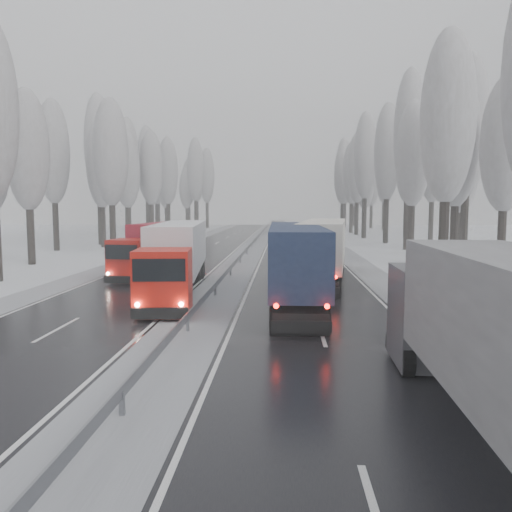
# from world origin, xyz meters

# --- Properties ---
(carriageway_right) EXTENTS (7.50, 200.00, 0.03)m
(carriageway_right) POSITION_xyz_m (5.25, 30.00, 0.01)
(carriageway_right) COLOR black
(carriageway_right) RESTS_ON ground
(carriageway_left) EXTENTS (7.50, 200.00, 0.03)m
(carriageway_left) POSITION_xyz_m (-5.25, 30.00, 0.01)
(carriageway_left) COLOR black
(carriageway_left) RESTS_ON ground
(median_slush) EXTENTS (3.00, 200.00, 0.04)m
(median_slush) POSITION_xyz_m (0.00, 30.00, 0.02)
(median_slush) COLOR #9A9DA2
(median_slush) RESTS_ON ground
(shoulder_right) EXTENTS (2.40, 200.00, 0.04)m
(shoulder_right) POSITION_xyz_m (10.20, 30.00, 0.02)
(shoulder_right) COLOR #9A9DA2
(shoulder_right) RESTS_ON ground
(shoulder_left) EXTENTS (2.40, 200.00, 0.04)m
(shoulder_left) POSITION_xyz_m (-10.20, 30.00, 0.02)
(shoulder_left) COLOR #9A9DA2
(shoulder_left) RESTS_ON ground
(median_guardrail) EXTENTS (0.12, 200.00, 0.76)m
(median_guardrail) POSITION_xyz_m (0.00, 29.99, 0.60)
(median_guardrail) COLOR slate
(median_guardrail) RESTS_ON ground
(tree_18) EXTENTS (3.60, 3.60, 16.58)m
(tree_18) POSITION_xyz_m (14.51, 27.03, 10.70)
(tree_18) COLOR black
(tree_18) RESTS_ON ground
(tree_19) EXTENTS (3.60, 3.60, 14.57)m
(tree_19) POSITION_xyz_m (20.02, 31.03, 9.42)
(tree_19) COLOR black
(tree_19) RESTS_ON ground
(tree_20) EXTENTS (3.60, 3.60, 15.71)m
(tree_20) POSITION_xyz_m (17.90, 35.17, 10.14)
(tree_20) COLOR black
(tree_20) RESTS_ON ground
(tree_21) EXTENTS (3.60, 3.60, 18.62)m
(tree_21) POSITION_xyz_m (20.12, 39.17, 12.00)
(tree_21) COLOR black
(tree_21) RESTS_ON ground
(tree_22) EXTENTS (3.60, 3.60, 15.86)m
(tree_22) POSITION_xyz_m (17.02, 45.60, 10.24)
(tree_22) COLOR black
(tree_22) RESTS_ON ground
(tree_23) EXTENTS (3.60, 3.60, 13.55)m
(tree_23) POSITION_xyz_m (23.31, 49.60, 8.77)
(tree_23) COLOR black
(tree_23) RESTS_ON ground
(tree_24) EXTENTS (3.60, 3.60, 20.49)m
(tree_24) POSITION_xyz_m (17.90, 51.02, 13.19)
(tree_24) COLOR black
(tree_24) RESTS_ON ground
(tree_25) EXTENTS (3.60, 3.60, 19.44)m
(tree_25) POSITION_xyz_m (24.81, 55.02, 12.52)
(tree_25) COLOR black
(tree_25) RESTS_ON ground
(tree_26) EXTENTS (3.60, 3.60, 18.78)m
(tree_26) POSITION_xyz_m (17.56, 61.27, 12.10)
(tree_26) COLOR black
(tree_26) RESTS_ON ground
(tree_27) EXTENTS (3.60, 3.60, 17.62)m
(tree_27) POSITION_xyz_m (24.72, 65.27, 11.36)
(tree_27) COLOR black
(tree_27) RESTS_ON ground
(tree_28) EXTENTS (3.60, 3.60, 19.62)m
(tree_28) POSITION_xyz_m (16.34, 71.95, 12.64)
(tree_28) COLOR black
(tree_28) RESTS_ON ground
(tree_29) EXTENTS (3.60, 3.60, 18.11)m
(tree_29) POSITION_xyz_m (23.71, 75.95, 11.67)
(tree_29) COLOR black
(tree_29) RESTS_ON ground
(tree_30) EXTENTS (3.60, 3.60, 17.86)m
(tree_30) POSITION_xyz_m (16.56, 81.70, 11.52)
(tree_30) COLOR black
(tree_30) RESTS_ON ground
(tree_31) EXTENTS (3.60, 3.60, 18.58)m
(tree_31) POSITION_xyz_m (22.48, 85.70, 11.97)
(tree_31) COLOR black
(tree_31) RESTS_ON ground
(tree_32) EXTENTS (3.60, 3.60, 17.33)m
(tree_32) POSITION_xyz_m (16.63, 89.21, 11.18)
(tree_32) COLOR black
(tree_32) RESTS_ON ground
(tree_33) EXTENTS (3.60, 3.60, 14.33)m
(tree_33) POSITION_xyz_m (19.77, 93.21, 9.26)
(tree_33) COLOR black
(tree_33) RESTS_ON ground
(tree_34) EXTENTS (3.60, 3.60, 17.63)m
(tree_34) POSITION_xyz_m (15.73, 96.32, 11.37)
(tree_34) COLOR black
(tree_34) RESTS_ON ground
(tree_35) EXTENTS (3.60, 3.60, 18.25)m
(tree_35) POSITION_xyz_m (24.94, 100.32, 11.77)
(tree_35) COLOR black
(tree_35) RESTS_ON ground
(tree_36) EXTENTS (3.60, 3.60, 20.23)m
(tree_36) POSITION_xyz_m (17.04, 106.16, 13.02)
(tree_36) COLOR black
(tree_36) RESTS_ON ground
(tree_37) EXTENTS (3.60, 3.60, 16.37)m
(tree_37) POSITION_xyz_m (24.02, 110.16, 10.56)
(tree_37) COLOR black
(tree_37) RESTS_ON ground
(tree_38) EXTENTS (3.60, 3.60, 17.97)m
(tree_38) POSITION_xyz_m (18.73, 116.73, 11.59)
(tree_38) COLOR black
(tree_38) RESTS_ON ground
(tree_39) EXTENTS (3.60, 3.60, 16.19)m
(tree_39) POSITION_xyz_m (21.55, 120.73, 10.45)
(tree_39) COLOR black
(tree_39) RESTS_ON ground
(tree_60) EXTENTS (3.60, 3.60, 14.84)m
(tree_60) POSITION_xyz_m (-17.75, 34.20, 9.59)
(tree_60) COLOR black
(tree_60) RESTS_ON ground
(tree_62) EXTENTS (3.60, 3.60, 16.04)m
(tree_62) POSITION_xyz_m (-13.94, 43.73, 10.36)
(tree_62) COLOR black
(tree_62) RESTS_ON ground
(tree_63) EXTENTS (3.60, 3.60, 16.88)m
(tree_63) POSITION_xyz_m (-21.85, 47.73, 10.89)
(tree_63) COLOR black
(tree_63) RESTS_ON ground
(tree_64) EXTENTS (3.60, 3.60, 15.42)m
(tree_64) POSITION_xyz_m (-18.26, 52.71, 9.96)
(tree_64) COLOR black
(tree_64) RESTS_ON ground
(tree_65) EXTENTS (3.60, 3.60, 19.48)m
(tree_65) POSITION_xyz_m (-20.05, 56.71, 12.55)
(tree_65) COLOR black
(tree_65) RESTS_ON ground
(tree_66) EXTENTS (3.60, 3.60, 15.23)m
(tree_66) POSITION_xyz_m (-18.16, 62.35, 9.84)
(tree_66) COLOR black
(tree_66) RESTS_ON ground
(tree_67) EXTENTS (3.60, 3.60, 17.09)m
(tree_67) POSITION_xyz_m (-19.54, 66.35, 11.03)
(tree_67) COLOR black
(tree_67) RESTS_ON ground
(tree_68) EXTENTS (3.60, 3.60, 16.65)m
(tree_68) POSITION_xyz_m (-16.58, 69.11, 10.75)
(tree_68) COLOR black
(tree_68) RESTS_ON ground
(tree_69) EXTENTS (3.60, 3.60, 19.35)m
(tree_69) POSITION_xyz_m (-21.42, 73.11, 12.46)
(tree_69) COLOR black
(tree_69) RESTS_ON ground
(tree_70) EXTENTS (3.60, 3.60, 17.09)m
(tree_70) POSITION_xyz_m (-16.33, 79.19, 11.03)
(tree_70) COLOR black
(tree_70) RESTS_ON ground
(tree_71) EXTENTS (3.60, 3.60, 19.61)m
(tree_71) POSITION_xyz_m (-21.09, 83.19, 12.63)
(tree_71) COLOR black
(tree_71) RESTS_ON ground
(tree_72) EXTENTS (3.60, 3.60, 15.11)m
(tree_72) POSITION_xyz_m (-18.93, 88.54, 9.76)
(tree_72) COLOR black
(tree_72) RESTS_ON ground
(tree_73) EXTENTS (3.60, 3.60, 17.22)m
(tree_73) POSITION_xyz_m (-21.82, 92.54, 11.11)
(tree_73) COLOR black
(tree_73) RESTS_ON ground
(tree_74) EXTENTS (3.60, 3.60, 19.68)m
(tree_74) POSITION_xyz_m (-15.07, 99.33, 12.67)
(tree_74) COLOR black
(tree_74) RESTS_ON ground
(tree_75) EXTENTS (3.60, 3.60, 18.60)m
(tree_75) POSITION_xyz_m (-24.20, 103.33, 11.99)
(tree_75) COLOR black
(tree_75) RESTS_ON ground
(tree_76) EXTENTS (3.60, 3.60, 18.55)m
(tree_76) POSITION_xyz_m (-14.05, 108.72, 11.95)
(tree_76) COLOR black
(tree_76) RESTS_ON ground
(tree_77) EXTENTS (3.60, 3.60, 14.32)m
(tree_77) POSITION_xyz_m (-19.66, 112.72, 9.26)
(tree_77) COLOR black
(tree_77) RESTS_ON ground
(tree_78) EXTENTS (3.60, 3.60, 19.55)m
(tree_78) POSITION_xyz_m (-17.56, 115.31, 12.59)
(tree_78) COLOR black
(tree_78) RESTS_ON ground
(tree_79) EXTENTS (3.60, 3.60, 17.07)m
(tree_79) POSITION_xyz_m (-20.33, 119.31, 11.01)
(tree_79) COLOR black
(tree_79) RESTS_ON ground
(truck_blue_box) EXTENTS (2.62, 15.56, 3.98)m
(truck_blue_box) POSITION_xyz_m (4.34, 18.53, 2.32)
(truck_blue_box) COLOR #1A1B41
(truck_blue_box) RESTS_ON ground
(truck_cream_box) EXTENTS (4.45, 15.80, 4.02)m
(truck_cream_box) POSITION_xyz_m (6.52, 26.18, 2.34)
(truck_cream_box) COLOR beige
(truck_cream_box) RESTS_ON ground
(box_truck_distant) EXTENTS (2.64, 6.82, 2.49)m
(box_truck_distant) POSITION_xyz_m (2.73, 84.71, 1.27)
(box_truck_distant) COLOR #ADB0B4
(box_truck_distant) RESTS_ON ground
(truck_red_white) EXTENTS (4.05, 15.52, 3.95)m
(truck_red_white) POSITION_xyz_m (-2.31, 21.31, 2.30)
(truck_red_white) COLOR red
(truck_red_white) RESTS_ON ground
(truck_red_red) EXTENTS (3.84, 14.53, 3.70)m
(truck_red_red) POSITION_xyz_m (-5.40, 31.02, 2.16)
(truck_red_red) COLOR #AF100A
(truck_red_red) RESTS_ON ground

